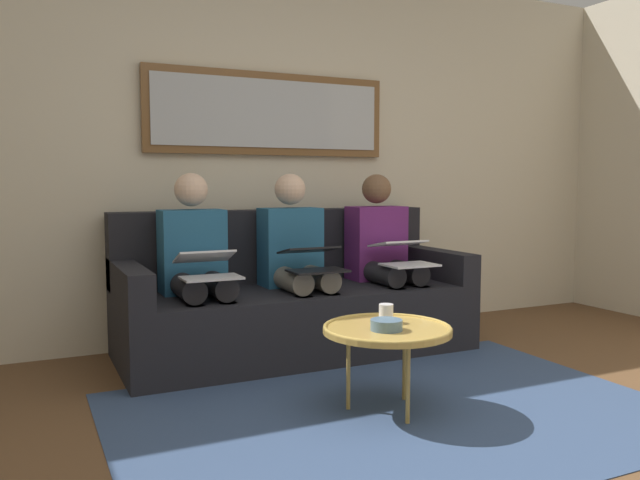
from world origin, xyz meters
The scene contains 13 objects.
wall_rear centered at (0.00, -2.60, 1.30)m, with size 6.00×0.12×2.60m, color beige.
area_rug centered at (0.00, -0.85, 0.00)m, with size 2.60×1.80×0.01m, color #33476B.
couch centered at (0.00, -2.12, 0.31)m, with size 2.20×0.90×0.90m.
framed_mirror centered at (0.00, -2.51, 1.55)m, with size 1.72×0.05×0.56m.
coffee_table centered at (0.03, -0.90, 0.39)m, with size 0.61×0.61×0.41m.
cup centered at (-0.02, -1.00, 0.45)m, with size 0.07×0.07×0.09m, color silver.
bowl centered at (0.06, -0.85, 0.43)m, with size 0.15×0.15×0.05m, color slate.
person_left centered at (-0.64, -2.05, 0.61)m, with size 0.38×0.58×1.14m.
laptop_white centered at (-0.64, -1.81, 0.64)m, with size 0.32×0.38×0.16m.
person_middle centered at (0.00, -2.05, 0.61)m, with size 0.38×0.58×1.14m.
laptop_black centered at (0.00, -1.80, 0.63)m, with size 0.34×0.34×0.14m.
person_right centered at (0.64, -2.05, 0.61)m, with size 0.38×0.58×1.14m.
laptop_silver centered at (0.64, -1.81, 0.62)m, with size 0.32×0.34×0.15m.
Camera 1 is at (1.56, 1.61, 1.08)m, focal length 35.59 mm.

